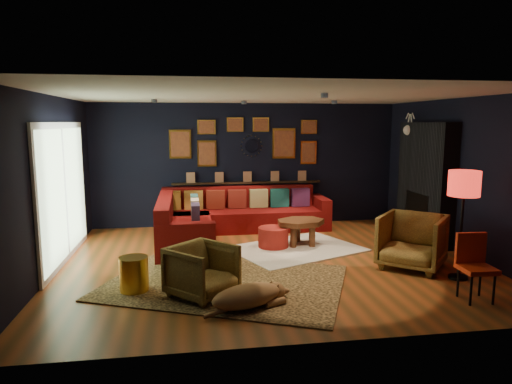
{
  "coord_description": "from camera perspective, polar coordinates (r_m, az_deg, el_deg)",
  "views": [
    {
      "loc": [
        -1.28,
        -6.91,
        2.2
      ],
      "look_at": [
        -0.18,
        0.3,
        1.08
      ],
      "focal_mm": 32.0,
      "sensor_mm": 36.0,
      "label": 1
    }
  ],
  "objects": [
    {
      "name": "floor",
      "position": [
        7.37,
        1.72,
        -8.66
      ],
      "size": [
        6.5,
        6.5,
        0.0
      ],
      "primitive_type": "plane",
      "color": "#9A491E",
      "rests_on": "ground"
    },
    {
      "name": "room_walls",
      "position": [
        7.06,
        1.78,
        3.78
      ],
      "size": [
        6.5,
        6.5,
        6.5
      ],
      "color": "black",
      "rests_on": "ground"
    },
    {
      "name": "sectional",
      "position": [
        8.95,
        -4.25,
        -3.42
      ],
      "size": [
        3.41,
        2.69,
        0.86
      ],
      "color": "maroon",
      "rests_on": "ground"
    },
    {
      "name": "ledge",
      "position": [
        9.76,
        -1.09,
        1.18
      ],
      "size": [
        3.2,
        0.12,
        0.04
      ],
      "primitive_type": "cube",
      "color": "black",
      "rests_on": "room_walls"
    },
    {
      "name": "gallery_wall",
      "position": [
        9.72,
        -1.22,
        6.4
      ],
      "size": [
        3.15,
        0.04,
        1.02
      ],
      "color": "gold",
      "rests_on": "room_walls"
    },
    {
      "name": "sunburst_mirror",
      "position": [
        9.74,
        -0.55,
        5.77
      ],
      "size": [
        0.47,
        0.16,
        0.47
      ],
      "color": "silver",
      "rests_on": "room_walls"
    },
    {
      "name": "fireplace",
      "position": [
        9.03,
        20.35,
        0.67
      ],
      "size": [
        0.31,
        1.6,
        2.2
      ],
      "color": "black",
      "rests_on": "ground"
    },
    {
      "name": "deer_head",
      "position": [
        9.42,
        19.45,
        7.32
      ],
      "size": [
        0.5,
        0.28,
        0.45
      ],
      "color": "white",
      "rests_on": "fireplace"
    },
    {
      "name": "sliding_door",
      "position": [
        7.84,
        -22.91,
        -0.04
      ],
      "size": [
        0.06,
        2.8,
        2.2
      ],
      "color": "white",
      "rests_on": "ground"
    },
    {
      "name": "ceiling_spots",
      "position": [
        7.83,
        0.73,
        11.35
      ],
      "size": [
        3.3,
        2.5,
        0.06
      ],
      "color": "black",
      "rests_on": "room_walls"
    },
    {
      "name": "shag_rug",
      "position": [
        8.03,
        5.01,
        -7.12
      ],
      "size": [
        2.55,
        2.24,
        0.03
      ],
      "primitive_type": "cube",
      "rotation": [
        0.0,
        0.0,
        0.41
      ],
      "color": "white",
      "rests_on": "ground"
    },
    {
      "name": "leopard_rug",
      "position": [
        6.45,
        -3.81,
        -11.16
      ],
      "size": [
        3.79,
        3.32,
        0.02
      ],
      "primitive_type": "cube",
      "rotation": [
        0.0,
        0.0,
        -0.41
      ],
      "color": "#B2864D",
      "rests_on": "ground"
    },
    {
      "name": "coffee_table",
      "position": [
        8.19,
        5.6,
        -4.1
      ],
      "size": [
        1.02,
        0.85,
        0.45
      ],
      "rotation": [
        0.0,
        0.0,
        0.21
      ],
      "color": "#5C2E19",
      "rests_on": "shag_rug"
    },
    {
      "name": "pouf",
      "position": [
        8.05,
        2.17,
        -5.66
      ],
      "size": [
        0.53,
        0.53,
        0.35
      ],
      "primitive_type": "cylinder",
      "color": "maroon",
      "rests_on": "shag_rug"
    },
    {
      "name": "armchair_left",
      "position": [
        5.88,
        -6.74,
        -9.47
      ],
      "size": [
        0.99,
        0.98,
        0.74
      ],
      "primitive_type": "imported",
      "rotation": [
        0.0,
        0.0,
        0.77
      ],
      "color": "gold",
      "rests_on": "ground"
    },
    {
      "name": "armchair_right",
      "position": [
        7.33,
        18.93,
        -5.52
      ],
      "size": [
        1.21,
        1.21,
        0.91
      ],
      "primitive_type": "imported",
      "rotation": [
        0.0,
        0.0,
        -0.72
      ],
      "color": "gold",
      "rests_on": "ground"
    },
    {
      "name": "gold_stool",
      "position": [
        6.25,
        -15.01,
        -9.92
      ],
      "size": [
        0.37,
        0.37,
        0.47
      ],
      "primitive_type": "cylinder",
      "color": "gold",
      "rests_on": "ground"
    },
    {
      "name": "orange_chair",
      "position": [
        6.35,
        25.61,
        -7.8
      ],
      "size": [
        0.41,
        0.41,
        0.83
      ],
      "rotation": [
        0.0,
        0.0,
        -0.06
      ],
      "color": "black",
      "rests_on": "ground"
    },
    {
      "name": "floor_lamp",
      "position": [
        6.91,
        24.56,
        0.38
      ],
      "size": [
        0.43,
        0.43,
        1.54
      ],
      "color": "black",
      "rests_on": "ground"
    },
    {
      "name": "dog",
      "position": [
        5.53,
        -1.17,
        -12.36
      ],
      "size": [
        1.36,
        1.03,
        0.39
      ],
      "primitive_type": null,
      "rotation": [
        0.0,
        0.0,
        0.39
      ],
      "color": "#A17341",
      "rests_on": "leopard_rug"
    }
  ]
}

